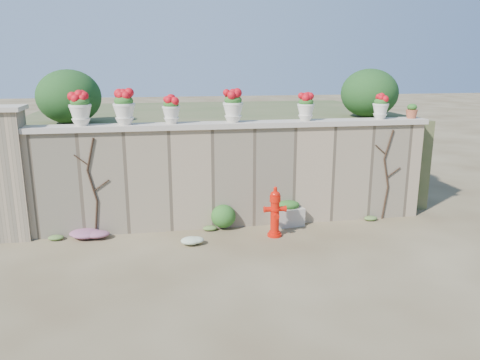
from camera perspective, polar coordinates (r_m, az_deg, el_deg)
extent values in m
plane|color=#4F3D27|center=(8.02, 1.21, -9.61)|extent=(80.00, 80.00, 0.00)
cube|color=gray|center=(9.38, -0.95, 0.37)|extent=(8.00, 0.40, 2.00)
cube|color=#B7AD9B|center=(9.19, -0.97, 6.74)|extent=(8.10, 0.52, 0.10)
cube|color=gray|center=(9.60, -26.19, 0.45)|extent=(0.60, 0.60, 2.40)
cube|color=#B7AD9B|center=(9.42, -27.01, 7.80)|extent=(0.72, 0.72, 0.08)
cube|color=#384C23|center=(12.49, -3.34, 3.80)|extent=(9.00, 6.00, 2.00)
ellipsoid|color=#143814|center=(10.36, -20.13, 9.51)|extent=(1.30, 1.30, 1.10)
ellipsoid|color=#143814|center=(11.32, 15.49, 10.17)|extent=(1.30, 1.30, 1.10)
cylinder|color=black|center=(9.31, -17.12, -4.54)|extent=(0.12, 0.04, 0.70)
cylinder|color=black|center=(9.14, -17.57, -0.68)|extent=(0.17, 0.04, 0.61)
cylinder|color=black|center=(9.01, -17.79, 3.02)|extent=(0.18, 0.04, 0.61)
cylinder|color=black|center=(9.11, -16.54, -0.63)|extent=(0.30, 0.02, 0.22)
cylinder|color=black|center=(9.05, -18.84, 2.34)|extent=(0.25, 0.02, 0.21)
cylinder|color=black|center=(10.37, 17.25, -2.66)|extent=(0.12, 0.04, 0.70)
cylinder|color=black|center=(10.20, 17.39, 0.83)|extent=(0.17, 0.04, 0.61)
cylinder|color=black|center=(10.09, 17.69, 4.15)|extent=(0.18, 0.04, 0.61)
cylinder|color=black|center=(10.27, 18.21, 0.87)|extent=(0.30, 0.02, 0.22)
cylinder|color=black|center=(10.02, 16.76, 3.58)|extent=(0.25, 0.02, 0.21)
cylinder|color=red|center=(9.05, 4.23, -6.67)|extent=(0.27, 0.27, 0.05)
cylinder|color=red|center=(8.92, 4.27, -4.46)|extent=(0.17, 0.17, 0.61)
cylinder|color=red|center=(8.88, 4.28, -3.56)|extent=(0.21, 0.21, 0.04)
cylinder|color=red|center=(8.82, 4.31, -2.28)|extent=(0.21, 0.21, 0.12)
ellipsoid|color=red|center=(8.79, 4.32, -1.66)|extent=(0.19, 0.19, 0.14)
cylinder|color=red|center=(8.77, 4.33, -1.17)|extent=(0.07, 0.07, 0.10)
cylinder|color=red|center=(8.85, 3.41, -3.59)|extent=(0.14, 0.10, 0.10)
cylinder|color=red|center=(8.90, 5.15, -3.52)|extent=(0.14, 0.10, 0.10)
cylinder|color=red|center=(8.81, 4.42, -4.38)|extent=(0.09, 0.10, 0.09)
cube|color=#B7AD9B|center=(9.61, 5.80, -4.44)|extent=(0.67, 0.46, 0.36)
ellipsoid|color=#1E5119|center=(9.54, 5.84, -3.05)|extent=(0.52, 0.36, 0.19)
ellipsoid|color=#1E5119|center=(9.31, -1.83, -4.21)|extent=(0.64, 0.57, 0.60)
ellipsoid|color=#B92599|center=(9.28, -17.53, -6.20)|extent=(0.82, 0.54, 0.22)
ellipsoid|color=white|center=(8.62, -5.37, -7.26)|extent=(0.53, 0.43, 0.19)
ellipsoid|color=#1E5119|center=(9.12, -18.96, 8.98)|extent=(0.34, 0.34, 0.21)
ellipsoid|color=red|center=(9.12, -19.01, 9.51)|extent=(0.30, 0.30, 0.22)
ellipsoid|color=#1E5119|center=(9.04, -14.00, 9.33)|extent=(0.35, 0.35, 0.21)
ellipsoid|color=red|center=(9.03, -14.03, 9.89)|extent=(0.31, 0.31, 0.22)
ellipsoid|color=#1E5119|center=(9.03, -8.41, 9.13)|extent=(0.29, 0.29, 0.18)
ellipsoid|color=red|center=(9.03, -8.43, 9.59)|extent=(0.26, 0.26, 0.18)
ellipsoid|color=#1E5119|center=(9.15, -0.86, 9.70)|extent=(0.34, 0.34, 0.20)
ellipsoid|color=red|center=(9.14, -0.86, 10.23)|extent=(0.30, 0.30, 0.21)
ellipsoid|color=#1E5119|center=(9.50, 8.05, 9.40)|extent=(0.30, 0.30, 0.18)
ellipsoid|color=red|center=(9.50, 8.06, 9.85)|extent=(0.26, 0.26, 0.19)
ellipsoid|color=#1E5119|center=(10.12, 16.81, 9.12)|extent=(0.28, 0.28, 0.17)
ellipsoid|color=red|center=(10.12, 16.84, 9.52)|extent=(0.25, 0.25, 0.18)
ellipsoid|color=#1E5119|center=(10.47, 20.24, 8.28)|extent=(0.20, 0.20, 0.14)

